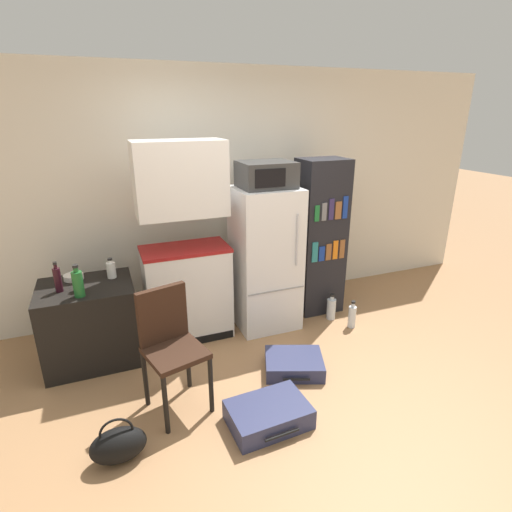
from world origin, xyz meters
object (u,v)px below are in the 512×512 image
object	(u,v)px
bottle_amber_beer	(79,284)
water_bottle_front	(352,316)
microwave	(266,175)
bottle_green_tall	(78,283)
chair	(169,338)
kitchen_hutch	(185,252)
handbag	(118,445)
refrigerator	(265,259)
bottle_wine_dark	(58,279)
suitcase_large_flat	(294,364)
side_table	(90,323)
bottle_milk_white	(111,270)
bookshelf	(320,238)
bowl	(74,277)
water_bottle_middle	(331,308)
suitcase_small_flat	(268,414)

from	to	relation	value
bottle_amber_beer	water_bottle_front	distance (m)	2.67
microwave	bottle_amber_beer	xyz separation A→B (m)	(-1.76, -0.12, -0.80)
bottle_green_tall	chair	xyz separation A→B (m)	(0.60, -0.65, -0.27)
kitchen_hutch	handbag	size ratio (longest dim) A/B	5.34
refrigerator	bottle_amber_beer	xyz separation A→B (m)	(-1.76, -0.13, 0.06)
bottle_wine_dark	water_bottle_front	size ratio (longest dim) A/B	0.88
bottle_wine_dark	suitcase_large_flat	size ratio (longest dim) A/B	0.44
side_table	microwave	distance (m)	2.11
bottle_milk_white	water_bottle_front	size ratio (longest dim) A/B	0.61
refrigerator	chair	xyz separation A→B (m)	(-1.15, -0.90, -0.16)
refrigerator	bottle_wine_dark	size ratio (longest dim) A/B	5.54
bookshelf	bowl	size ratio (longest dim) A/B	10.03
refrigerator	chair	bearing A→B (deg)	-142.01
bookshelf	water_bottle_middle	xyz separation A→B (m)	(0.02, -0.29, -0.73)
chair	water_bottle_front	world-z (taller)	chair
bottle_green_tall	suitcase_small_flat	xyz separation A→B (m)	(1.20, -1.14, -0.77)
kitchen_hutch	water_bottle_front	distance (m)	1.86
bottle_amber_beer	water_bottle_front	xyz separation A→B (m)	(2.57, -0.31, -0.66)
bottle_green_tall	handbag	bearing A→B (deg)	-81.51
refrigerator	bottle_wine_dark	bearing A→B (deg)	-177.50
kitchen_hutch	bottle_green_tall	world-z (taller)	kitchen_hutch
side_table	bottle_milk_white	xyz separation A→B (m)	(0.23, 0.10, 0.44)
bowl	bottle_green_tall	bearing A→B (deg)	-81.74
side_table	handbag	xyz separation A→B (m)	(0.13, -1.29, -0.24)
bottle_green_tall	handbag	world-z (taller)	bottle_green_tall
refrigerator	bowl	bearing A→B (deg)	175.27
bowl	chair	distance (m)	1.25
bottle_green_tall	water_bottle_middle	world-z (taller)	bottle_green_tall
suitcase_small_flat	refrigerator	bearing A→B (deg)	65.51
side_table	bowl	world-z (taller)	bowl
kitchen_hutch	chair	size ratio (longest dim) A/B	2.02
microwave	suitcase_small_flat	world-z (taller)	microwave
bowl	kitchen_hutch	bearing A→B (deg)	-5.05
refrigerator	bottle_amber_beer	bearing A→B (deg)	-175.92
microwave	bottle_amber_beer	world-z (taller)	microwave
kitchen_hutch	suitcase_small_flat	xyz separation A→B (m)	(0.25, -1.45, -0.81)
kitchen_hutch	handbag	world-z (taller)	kitchen_hutch
bottle_amber_beer	water_bottle_middle	distance (m)	2.55
kitchen_hutch	suitcase_large_flat	world-z (taller)	kitchen_hutch
kitchen_hutch	bowl	size ratio (longest dim) A/B	11.34
bowl	handbag	bearing A→B (deg)	-81.57
side_table	refrigerator	bearing A→B (deg)	1.15
bowl	suitcase_small_flat	world-z (taller)	bowl
microwave	bottle_wine_dark	bearing A→B (deg)	-177.54
bookshelf	bowl	world-z (taller)	bookshelf
refrigerator	bottle_green_tall	xyz separation A→B (m)	(-1.75, -0.25, 0.11)
bookshelf	suitcase_large_flat	world-z (taller)	bookshelf
bottle_amber_beer	suitcase_small_flat	world-z (taller)	bottle_amber_beer
microwave	chair	world-z (taller)	microwave
suitcase_small_flat	water_bottle_front	size ratio (longest dim) A/B	1.96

